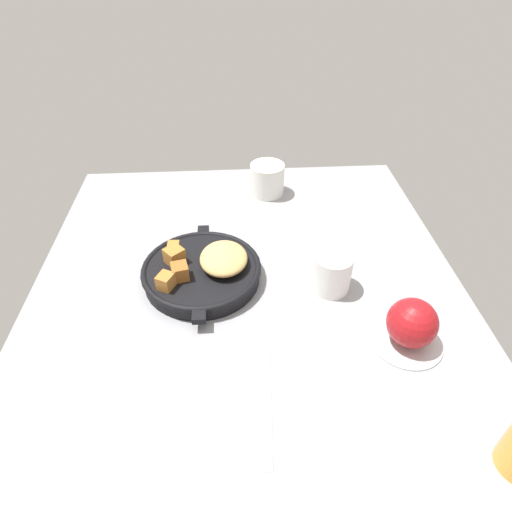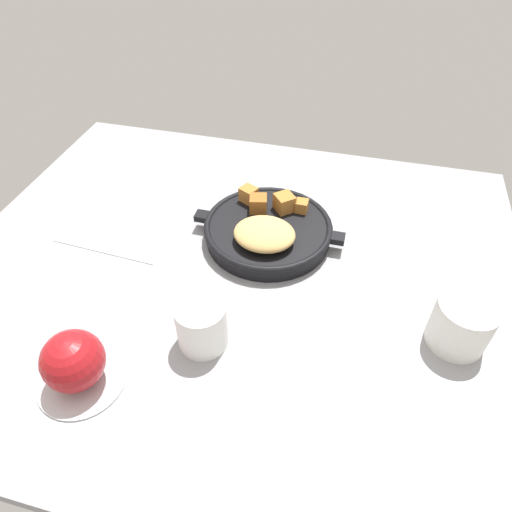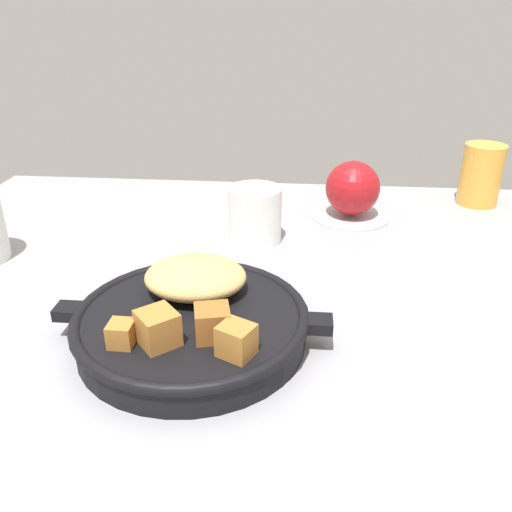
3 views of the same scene
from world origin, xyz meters
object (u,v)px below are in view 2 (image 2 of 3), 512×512
(butter_knife, at_px, (104,249))
(red_apple, at_px, (73,361))
(cast_iron_skillet, at_px, (268,229))
(ceramic_mug_white, at_px, (462,324))
(white_creamer_pitcher, at_px, (202,325))

(butter_knife, bearing_deg, red_apple, 115.59)
(cast_iron_skillet, xyz_separation_m, red_apple, (0.18, 0.35, 0.02))
(cast_iron_skillet, bearing_deg, red_apple, 62.50)
(butter_knife, relative_size, ceramic_mug_white, 2.42)
(cast_iron_skillet, bearing_deg, ceramic_mug_white, 154.61)
(butter_knife, bearing_deg, ceramic_mug_white, 178.80)
(white_creamer_pitcher, bearing_deg, cast_iron_skillet, -99.16)
(red_apple, bearing_deg, butter_knife, -68.15)
(cast_iron_skillet, relative_size, butter_knife, 1.34)
(red_apple, height_order, white_creamer_pitcher, red_apple)
(ceramic_mug_white, bearing_deg, cast_iron_skillet, -25.39)
(red_apple, relative_size, ceramic_mug_white, 0.98)
(ceramic_mug_white, relative_size, white_creamer_pitcher, 1.09)
(butter_knife, xyz_separation_m, ceramic_mug_white, (-0.60, 0.05, 0.04))
(cast_iron_skillet, bearing_deg, white_creamer_pitcher, 80.84)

